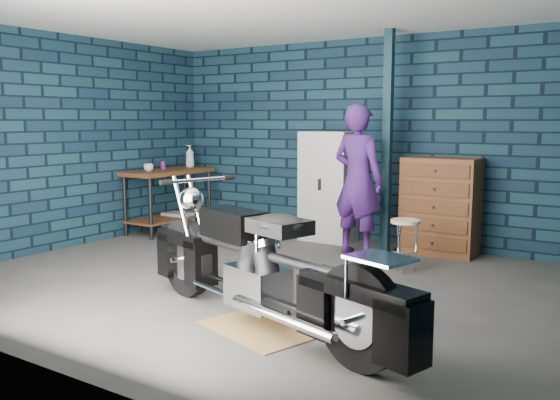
{
  "coord_description": "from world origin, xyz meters",
  "views": [
    {
      "loc": [
        3.38,
        -4.79,
        1.64
      ],
      "look_at": [
        0.07,
        0.3,
        0.81
      ],
      "focal_mm": 38.0,
      "sensor_mm": 36.0,
      "label": 1
    }
  ],
  "objects_px": {
    "storage_bin": "(178,221)",
    "person": "(358,180)",
    "tool_chest": "(440,206)",
    "shop_stool": "(405,246)",
    "workbench": "(169,201)",
    "locker": "(328,186)",
    "motorcycle": "(263,258)"
  },
  "relations": [
    {
      "from": "workbench",
      "to": "locker",
      "type": "bearing_deg",
      "value": 16.87
    },
    {
      "from": "person",
      "to": "tool_chest",
      "type": "relative_size",
      "value": 1.55
    },
    {
      "from": "motorcycle",
      "to": "shop_stool",
      "type": "bearing_deg",
      "value": 100.02
    },
    {
      "from": "storage_bin",
      "to": "locker",
      "type": "xyz_separation_m",
      "value": [
        2.26,
        0.53,
        0.61
      ]
    },
    {
      "from": "person",
      "to": "storage_bin",
      "type": "bearing_deg",
      "value": 8.08
    },
    {
      "from": "workbench",
      "to": "person",
      "type": "height_order",
      "value": "person"
    },
    {
      "from": "person",
      "to": "locker",
      "type": "height_order",
      "value": "person"
    },
    {
      "from": "tool_chest",
      "to": "motorcycle",
      "type": "bearing_deg",
      "value": -95.51
    },
    {
      "from": "locker",
      "to": "person",
      "type": "bearing_deg",
      "value": -38.63
    },
    {
      "from": "person",
      "to": "tool_chest",
      "type": "distance_m",
      "value": 1.06
    },
    {
      "from": "locker",
      "to": "tool_chest",
      "type": "relative_size",
      "value": 1.25
    },
    {
      "from": "person",
      "to": "storage_bin",
      "type": "xyz_separation_m",
      "value": [
        -2.96,
        0.03,
        -0.78
      ]
    },
    {
      "from": "storage_bin",
      "to": "tool_chest",
      "type": "xyz_separation_m",
      "value": [
        3.8,
        0.53,
        0.46
      ]
    },
    {
      "from": "locker",
      "to": "tool_chest",
      "type": "xyz_separation_m",
      "value": [
        1.54,
        0.0,
        -0.15
      ]
    },
    {
      "from": "tool_chest",
      "to": "storage_bin",
      "type": "bearing_deg",
      "value": -172.03
    },
    {
      "from": "workbench",
      "to": "locker",
      "type": "height_order",
      "value": "locker"
    },
    {
      "from": "person",
      "to": "locker",
      "type": "relative_size",
      "value": 1.23
    },
    {
      "from": "workbench",
      "to": "shop_stool",
      "type": "height_order",
      "value": "workbench"
    },
    {
      "from": "person",
      "to": "tool_chest",
      "type": "xyz_separation_m",
      "value": [
        0.83,
        0.57,
        -0.32
      ]
    },
    {
      "from": "tool_chest",
      "to": "person",
      "type": "bearing_deg",
      "value": -145.81
    },
    {
      "from": "storage_bin",
      "to": "shop_stool",
      "type": "bearing_deg",
      "value": -7.88
    },
    {
      "from": "tool_chest",
      "to": "shop_stool",
      "type": "bearing_deg",
      "value": -91.75
    },
    {
      "from": "workbench",
      "to": "storage_bin",
      "type": "height_order",
      "value": "workbench"
    },
    {
      "from": "storage_bin",
      "to": "person",
      "type": "bearing_deg",
      "value": -0.65
    },
    {
      "from": "workbench",
      "to": "locker",
      "type": "distance_m",
      "value": 2.4
    },
    {
      "from": "storage_bin",
      "to": "tool_chest",
      "type": "distance_m",
      "value": 3.86
    },
    {
      "from": "motorcycle",
      "to": "storage_bin",
      "type": "height_order",
      "value": "motorcycle"
    },
    {
      "from": "person",
      "to": "shop_stool",
      "type": "xyz_separation_m",
      "value": [
        0.8,
        -0.49,
        -0.62
      ]
    },
    {
      "from": "locker",
      "to": "shop_stool",
      "type": "relative_size",
      "value": 2.58
    },
    {
      "from": "workbench",
      "to": "shop_stool",
      "type": "distance_m",
      "value": 3.8
    },
    {
      "from": "motorcycle",
      "to": "person",
      "type": "bearing_deg",
      "value": 117.77
    },
    {
      "from": "person",
      "to": "shop_stool",
      "type": "distance_m",
      "value": 1.13
    }
  ]
}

